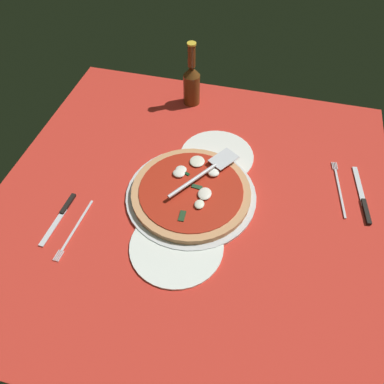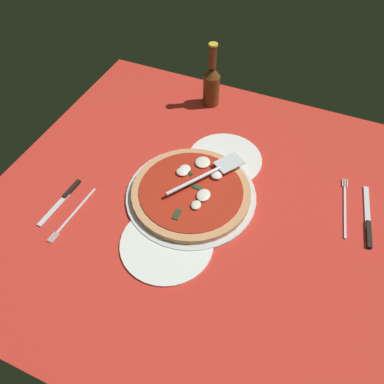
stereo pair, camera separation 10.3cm
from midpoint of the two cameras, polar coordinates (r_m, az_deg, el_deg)
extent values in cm
cube|color=red|center=(104.66, 2.47, -1.42)|extent=(108.94, 108.94, 0.80)
cylinder|color=silver|center=(104.36, 2.82, -0.74)|extent=(36.38, 36.38, 1.26)
cylinder|color=white|center=(95.38, -0.77, -8.08)|extent=(23.81, 23.81, 1.00)
cylinder|color=white|center=(114.92, 7.60, 4.83)|extent=(22.49, 22.49, 1.00)
cylinder|color=tan|center=(103.22, 2.85, -0.23)|extent=(33.10, 33.10, 1.68)
cylinder|color=#AF2514|center=(102.45, 2.88, 0.12)|extent=(28.85, 28.85, 0.30)
ellipsoid|color=white|center=(106.92, 1.70, 3.44)|extent=(3.16, 3.23, 0.87)
ellipsoid|color=silver|center=(108.91, 4.36, 4.41)|extent=(4.63, 4.38, 0.91)
ellipsoid|color=silver|center=(100.56, 4.68, -0.70)|extent=(4.42, 3.70, 1.09)
ellipsoid|color=white|center=(105.90, 1.27, 2.93)|extent=(3.20, 3.51, 1.07)
ellipsoid|color=white|center=(105.55, 6.55, 2.41)|extent=(3.17, 3.38, 1.31)
ellipsoid|color=silver|center=(98.45, 3.61, -2.18)|extent=(3.12, 2.66, 1.03)
cube|color=#164319|center=(102.96, 1.88, 0.77)|extent=(2.24, 2.42, 0.30)
cube|color=#20452B|center=(102.75, 3.69, 0.52)|extent=(1.54, 3.02, 0.30)
cube|color=#203D21|center=(96.82, 0.91, -3.69)|extent=(3.45, 1.69, 0.30)
cube|color=#123D1E|center=(106.27, 2.36, 2.81)|extent=(1.76, 2.46, 0.30)
cube|color=silver|center=(108.22, 8.45, 4.29)|extent=(9.51, 8.77, 0.30)
cylinder|color=silver|center=(102.22, 2.94, 1.66)|extent=(15.12, 10.48, 1.00)
cube|color=white|center=(112.18, 26.17, -3.25)|extent=(21.05, 15.80, 0.60)
cube|color=silver|center=(111.04, 24.83, -2.85)|extent=(17.78, 3.35, 0.25)
cube|color=silver|center=(118.04, 24.96, 1.05)|extent=(3.00, 0.68, 0.25)
cube|color=silver|center=(117.93, 24.76, 1.09)|extent=(3.00, 0.68, 0.25)
cube|color=silver|center=(117.82, 24.55, 1.13)|extent=(3.00, 0.68, 0.25)
cube|color=silver|center=(117.70, 24.35, 1.17)|extent=(3.00, 0.68, 0.25)
cube|color=black|center=(108.79, 27.92, -5.89)|extent=(8.48, 2.48, 0.80)
cube|color=silver|center=(114.74, 27.54, -2.14)|extent=(14.74, 3.65, 0.25)
cube|color=white|center=(106.16, -15.70, -2.39)|extent=(19.43, 13.78, 0.60)
cube|color=silver|center=(104.42, -14.51, -2.82)|extent=(16.61, 1.50, 0.25)
cube|color=silver|center=(101.16, -18.01, -6.63)|extent=(3.01, 0.38, 0.25)
cube|color=silver|center=(100.94, -17.82, -6.74)|extent=(3.01, 0.38, 0.25)
cube|color=silver|center=(100.72, -17.63, -6.84)|extent=(3.01, 0.38, 0.25)
cube|color=silver|center=(100.50, -17.43, -6.94)|extent=(3.01, 0.38, 0.25)
cube|color=black|center=(109.27, -15.37, 0.32)|extent=(7.02, 1.58, 0.80)
cube|color=silver|center=(106.29, -17.79, -2.69)|extent=(12.25, 2.06, 0.25)
cylinder|color=#5A3414|center=(132.45, 5.25, 15.08)|extent=(5.70, 5.70, 11.25)
cone|color=#5A3414|center=(128.41, 5.49, 17.72)|extent=(5.70, 5.70, 3.28)
cylinder|color=#5A3414|center=(125.60, 5.69, 19.78)|extent=(2.55, 2.55, 7.47)
cylinder|color=gold|center=(123.61, 5.84, 21.39)|extent=(2.93, 2.93, 0.60)
camera|label=1|loc=(0.05, -87.13, 3.46)|focal=34.92mm
camera|label=2|loc=(0.05, 92.87, -3.46)|focal=34.92mm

